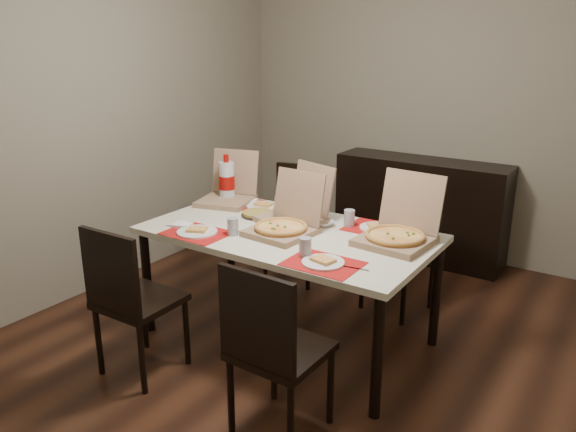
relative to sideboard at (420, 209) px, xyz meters
The scene contains 20 objects.
ground 1.84m from the sideboard, 90.00° to the right, with size 3.80×4.00×0.02m, color #3F2113.
room_walls 1.86m from the sideboard, 90.00° to the right, with size 3.84×4.02×2.62m.
sideboard is the anchor object (origin of this frame).
dining_table 1.89m from the sideboard, 95.50° to the right, with size 1.80×1.00×0.75m.
chair_near_left 2.82m from the sideboard, 104.18° to the right, with size 0.43×0.43×0.93m.
chair_near_right 2.74m from the sideboard, 83.73° to the right, with size 0.43×0.43×0.93m.
chair_far_left 1.19m from the sideboard, 125.77° to the right, with size 0.51×0.51×0.93m.
chair_far_right 1.04m from the sideboard, 75.13° to the right, with size 0.50×0.50×0.93m.
setting_near_left 2.29m from the sideboard, 105.27° to the right, with size 0.51×0.30×0.11m.
setting_near_right 2.24m from the sideboard, 83.86° to the right, with size 0.45×0.30×0.11m.
setting_far_left 1.68m from the sideboard, 110.78° to the right, with size 0.50×0.30×0.11m.
setting_far_right 1.59m from the sideboard, 81.65° to the right, with size 0.48×0.30×0.11m.
napkin_loose 1.91m from the sideboard, 96.82° to the right, with size 0.12×0.11×0.02m, color white.
pizza_box_center 1.96m from the sideboard, 95.25° to the right, with size 0.40×0.43×0.37m.
pizza_box_right 1.79m from the sideboard, 74.15° to the right, with size 0.43×0.47×0.40m.
pizza_box_left 1.85m from the sideboard, 120.19° to the right, with size 0.45×0.48×0.36m.
pizza_box_extra 1.73m from the sideboard, 98.17° to the right, with size 0.47×0.50×0.37m.
faina_plate 1.83m from the sideboard, 106.97° to the right, with size 0.23×0.23×0.03m.
dip_bowl 1.68m from the sideboard, 91.58° to the right, with size 0.13×0.13×0.03m, color white.
soda_bottle 1.86m from the sideboard, 121.47° to the right, with size 0.12×0.12×0.35m.
Camera 1 is at (1.67, -2.87, 1.92)m, focal length 35.00 mm.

